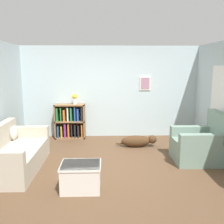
# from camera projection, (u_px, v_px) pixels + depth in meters

# --- Properties ---
(ground_plane) EXTENTS (14.00, 14.00, 0.00)m
(ground_plane) POSITION_uv_depth(u_px,v_px,m) (113.00, 165.00, 5.23)
(ground_plane) COLOR brown
(wall_back) EXTENTS (5.60, 0.13, 2.60)m
(wall_back) POSITION_uv_depth(u_px,v_px,m) (110.00, 92.00, 7.21)
(wall_back) COLOR silver
(wall_back) RESTS_ON ground_plane
(couch) EXTENTS (0.91, 1.89, 0.87)m
(couch) POSITION_uv_depth(u_px,v_px,m) (13.00, 155.00, 4.94)
(couch) COLOR #B7AD99
(couch) RESTS_ON ground_plane
(bookshelf) EXTENTS (0.85, 0.32, 0.98)m
(bookshelf) POSITION_uv_depth(u_px,v_px,m) (70.00, 122.00, 7.11)
(bookshelf) COLOR olive
(bookshelf) RESTS_ON ground_plane
(recliner_chair) EXTENTS (1.03, 0.86, 1.08)m
(recliner_chair) POSITION_uv_depth(u_px,v_px,m) (201.00, 145.00, 5.36)
(recliner_chair) COLOR gray
(recliner_chair) RESTS_ON ground_plane
(coffee_table) EXTENTS (0.66, 0.53, 0.44)m
(coffee_table) POSITION_uv_depth(u_px,v_px,m) (81.00, 176.00, 4.15)
(coffee_table) COLOR silver
(coffee_table) RESTS_ON ground_plane
(dog) EXTENTS (1.06, 0.27, 0.30)m
(dog) POSITION_uv_depth(u_px,v_px,m) (138.00, 141.00, 6.36)
(dog) COLOR #472D19
(dog) RESTS_ON ground_plane
(vase) EXTENTS (0.14, 0.14, 0.30)m
(vase) POSITION_uv_depth(u_px,v_px,m) (75.00, 98.00, 6.98)
(vase) COLOR silver
(vase) RESTS_ON bookshelf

